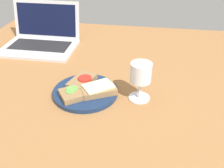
% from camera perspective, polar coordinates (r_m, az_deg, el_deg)
% --- Properties ---
extents(wooden_table, '(1.40, 1.40, 0.03)m').
position_cam_1_polar(wooden_table, '(0.93, -2.96, -1.84)').
color(wooden_table, '#9E6B3D').
rests_on(wooden_table, ground).
extents(plate, '(0.23, 0.23, 0.02)m').
position_cam_1_polar(plate, '(0.90, -6.09, -1.83)').
color(plate, navy).
rests_on(plate, wooden_table).
extents(sandwich_with_cucumber, '(0.12, 0.12, 0.02)m').
position_cam_1_polar(sandwich_with_cucumber, '(0.86, -8.60, -2.13)').
color(sandwich_with_cucumber, '#937047').
rests_on(sandwich_with_cucumber, plate).
extents(sandwich_with_cheese, '(0.14, 0.12, 0.03)m').
position_cam_1_polar(sandwich_with_cheese, '(0.87, -3.13, -1.11)').
color(sandwich_with_cheese, '#937047').
rests_on(sandwich_with_cheese, plate).
extents(sandwich_with_tomato, '(0.10, 0.13, 0.03)m').
position_cam_1_polar(sandwich_with_tomato, '(0.92, -6.72, 0.79)').
color(sandwich_with_tomato, '#937047').
rests_on(sandwich_with_tomato, plate).
extents(wine_glass, '(0.07, 0.07, 0.14)m').
position_cam_1_polar(wine_glass, '(0.83, 6.60, 2.17)').
color(wine_glass, white).
rests_on(wine_glass, wooden_table).
extents(laptop, '(0.35, 0.28, 0.20)m').
position_cam_1_polar(laptop, '(1.30, -15.80, 10.18)').
color(laptop, silver).
rests_on(laptop, wooden_table).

